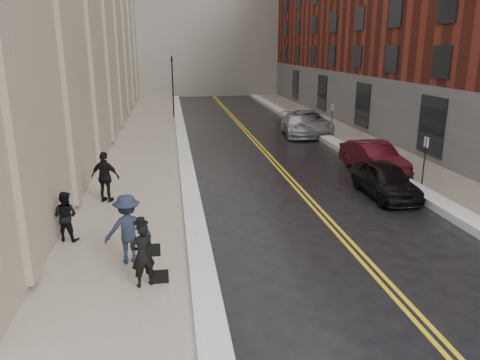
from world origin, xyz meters
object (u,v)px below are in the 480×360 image
object	(u,v)px
car_maroon	(374,158)
pedestrian_c	(105,177)
car_black	(385,180)
car_silver_near	(298,125)
car_silver_far	(309,122)
pedestrian_main	(143,255)
pedestrian_a	(65,216)
pedestrian_b	(128,229)

from	to	relation	value
car_maroon	pedestrian_c	size ratio (longest dim) A/B	2.31
car_black	car_silver_near	bearing A→B (deg)	90.14
car_silver_far	pedestrian_c	distance (m)	18.68
pedestrian_main	pedestrian_a	distance (m)	4.13
pedestrian_a	pedestrian_b	size ratio (longest dim) A/B	0.80
car_silver_near	pedestrian_a	size ratio (longest dim) A/B	3.10
car_silver_near	car_silver_far	world-z (taller)	car_silver_far
pedestrian_c	car_black	bearing A→B (deg)	-161.43
car_maroon	pedestrian_main	size ratio (longest dim) A/B	2.70
pedestrian_a	car_silver_far	bearing A→B (deg)	-107.63
pedestrian_b	pedestrian_c	distance (m)	5.67
car_black	car_maroon	size ratio (longest dim) A/B	0.92
pedestrian_main	pedestrian_a	world-z (taller)	pedestrian_main
car_silver_far	pedestrian_b	size ratio (longest dim) A/B	2.86
pedestrian_a	pedestrian_c	bearing A→B (deg)	-83.08
car_silver_near	pedestrian_c	world-z (taller)	pedestrian_c
car_maroon	pedestrian_a	distance (m)	14.67
pedestrian_main	pedestrian_c	xyz separation A→B (m)	(-1.74, 6.96, 0.14)
car_silver_near	pedestrian_c	bearing A→B (deg)	-124.79
pedestrian_main	car_silver_far	bearing A→B (deg)	-139.68
car_silver_far	pedestrian_main	xyz separation A→B (m)	(-10.50, -21.06, 0.21)
car_silver_near	pedestrian_c	xyz separation A→B (m)	(-11.24, -13.30, 0.43)
car_black	pedestrian_b	world-z (taller)	pedestrian_b
car_silver_near	car_silver_far	xyz separation A→B (m)	(1.01, 0.80, 0.07)
car_maroon	pedestrian_main	distance (m)	14.57
car_silver_near	pedestrian_b	distance (m)	21.29
pedestrian_b	pedestrian_c	bearing A→B (deg)	-87.90
pedestrian_main	pedestrian_a	xyz separation A→B (m)	(-2.50, 3.29, -0.06)
car_silver_near	car_silver_far	bearing A→B (deg)	43.96
car_black	car_silver_far	xyz separation A→B (m)	(1.10, 14.62, 0.07)
car_maroon	car_silver_far	bearing A→B (deg)	85.12
car_black	pedestrian_main	world-z (taller)	pedestrian_main
car_black	car_maroon	distance (m)	3.82
pedestrian_main	pedestrian_a	size ratio (longest dim) A/B	1.07
car_maroon	car_silver_near	bearing A→B (deg)	90.79
car_silver_near	pedestrian_a	xyz separation A→B (m)	(-11.99, -16.96, 0.23)
pedestrian_c	pedestrian_b	bearing A→B (deg)	124.25
car_black	car_silver_near	xyz separation A→B (m)	(0.09, 13.81, -0.00)
car_black	pedestrian_c	distance (m)	11.17
car_silver_near	pedestrian_main	world-z (taller)	pedestrian_main
car_silver_far	pedestrian_a	world-z (taller)	pedestrian_a
pedestrian_b	pedestrian_a	bearing A→B (deg)	-53.31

